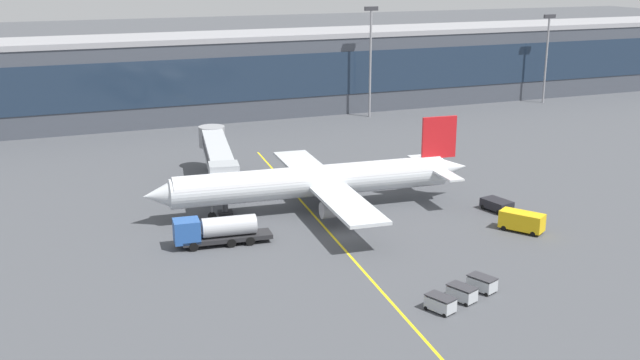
% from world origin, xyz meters
% --- Properties ---
extents(ground_plane, '(700.00, 700.00, 0.00)m').
position_xyz_m(ground_plane, '(0.00, 0.00, 0.00)').
color(ground_plane, '#47494F').
extents(apron_lead_in_line, '(7.60, 79.69, 0.01)m').
position_xyz_m(apron_lead_in_line, '(-1.60, 2.00, 0.00)').
color(apron_lead_in_line, yellow).
rests_on(apron_lead_in_line, ground_plane).
extents(terminal_building, '(216.62, 16.50, 16.37)m').
position_xyz_m(terminal_building, '(13.67, 74.04, 8.20)').
color(terminal_building, '#424751').
rests_on(terminal_building, ground_plane).
extents(main_airliner, '(42.34, 33.70, 11.03)m').
position_xyz_m(main_airliner, '(-0.16, 10.26, 3.85)').
color(main_airliner, silver).
rests_on(main_airliner, ground_plane).
extents(jet_bridge, '(7.76, 25.26, 6.56)m').
position_xyz_m(jet_bridge, '(-9.05, 24.37, 4.89)').
color(jet_bridge, '#B2B7BC').
rests_on(jet_bridge, ground_plane).
extents(fuel_tanker, '(10.98, 3.46, 3.25)m').
position_xyz_m(fuel_tanker, '(-14.77, 2.81, 1.75)').
color(fuel_tanker, '#232326').
rests_on(fuel_tanker, ground_plane).
extents(crew_van, '(4.49, 5.34, 2.30)m').
position_xyz_m(crew_van, '(19.35, -5.85, 1.31)').
color(crew_van, yellow).
rests_on(crew_van, ground_plane).
extents(pushback_tug, '(3.03, 4.19, 1.40)m').
position_xyz_m(pushback_tug, '(21.15, 1.53, 0.85)').
color(pushback_tug, black).
rests_on(pushback_tug, ground_plane).
extents(baggage_cart_0, '(2.41, 3.03, 1.48)m').
position_xyz_m(baggage_cart_0, '(-0.14, -20.87, 0.78)').
color(baggage_cart_0, '#B2B7BC').
rests_on(baggage_cart_0, ground_plane).
extents(baggage_cart_1, '(2.41, 3.03, 1.48)m').
position_xyz_m(baggage_cart_1, '(2.83, -19.68, 0.78)').
color(baggage_cart_1, '#B2B7BC').
rests_on(baggage_cart_1, ground_plane).
extents(baggage_cart_2, '(2.41, 3.03, 1.48)m').
position_xyz_m(baggage_cart_2, '(5.80, -18.49, 0.78)').
color(baggage_cart_2, '#B2B7BC').
rests_on(baggage_cart_2, ground_plane).
extents(apron_light_mast_0, '(2.80, 0.50, 21.75)m').
position_xyz_m(apron_light_mast_0, '(31.86, 62.08, 12.83)').
color(apron_light_mast_0, gray).
rests_on(apron_light_mast_0, ground_plane).
extents(apron_light_mast_2, '(2.80, 0.50, 19.18)m').
position_xyz_m(apron_light_mast_2, '(74.33, 62.08, 11.49)').
color(apron_light_mast_2, gray).
rests_on(apron_light_mast_2, ground_plane).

